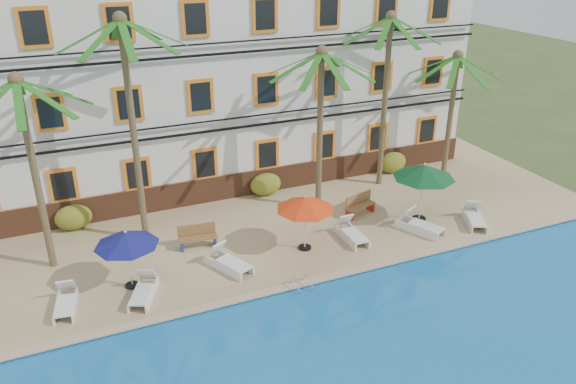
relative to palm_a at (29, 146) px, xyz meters
name	(u,v)px	position (x,y,z in m)	size (l,w,h in m)	color
ground	(299,276)	(8.31, -3.93, -4.99)	(100.00, 100.00, 0.00)	#384C23
pool_deck	(252,216)	(8.31, 1.07, -4.87)	(30.00, 12.00, 0.25)	tan
pool_coping	(309,282)	(8.31, -4.83, -4.71)	(30.00, 0.35, 0.06)	tan
hotel_building	(214,75)	(8.31, 6.05, 0.38)	(25.40, 6.44, 10.22)	silver
palm_a	(29,146)	(0.00, 0.00, 0.00)	(4.54, 4.54, 7.29)	brown
palm_b	(130,103)	(3.57, 0.70, 0.93)	(4.54, 4.54, 8.91)	brown
palm_c	(320,106)	(11.30, 0.57, -0.03)	(4.54, 4.54, 7.23)	brown
palm_d	(387,77)	(15.24, 1.73, 0.56)	(4.54, 4.54, 8.26)	brown
palm_e	(453,95)	(18.91, 1.41, -0.56)	(4.54, 4.54, 6.34)	brown
shrub_left	(73,217)	(0.97, 2.67, -4.19)	(1.50, 0.90, 1.10)	#275919
shrub_mid	(266,184)	(9.57, 2.67, -4.19)	(1.50, 0.90, 1.10)	#275919
shrub_right	(393,162)	(16.61, 2.67, -4.19)	(1.50, 0.90, 1.10)	#275919
umbrella_blue	(126,239)	(2.50, -2.56, -2.85)	(2.22, 2.22, 2.23)	black
umbrella_red	(305,203)	(9.18, -2.59, -2.77)	(2.31, 2.31, 2.31)	black
umbrella_green	(424,172)	(14.78, -2.32, -2.48)	(2.65, 2.65, 2.64)	black
lounger_a	(66,302)	(0.28, -3.02, -4.47)	(0.91, 1.85, 0.84)	silver
lounger_b	(144,290)	(2.76, -3.40, -4.46)	(1.33, 1.92, 0.86)	silver
lounger_c	(228,261)	(5.96, -2.81, -4.44)	(1.46, 2.06, 0.92)	silver
lounger_d	(351,233)	(11.22, -2.65, -4.45)	(0.71, 1.91, 0.90)	silver
lounger_e	(419,224)	(14.16, -3.18, -4.44)	(1.52, 2.11, 0.95)	silver
lounger_f	(475,217)	(16.73, -3.55, -4.46)	(1.44, 1.97, 0.88)	silver
bench_left	(198,236)	(5.36, -0.78, -4.27)	(1.55, 0.65, 0.93)	olive
bench_right	(359,204)	(12.64, -0.82, -4.27)	(1.57, 0.86, 0.93)	olive
pool_ladder	(302,286)	(7.97, -4.93, -4.74)	(0.54, 0.74, 0.74)	silver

